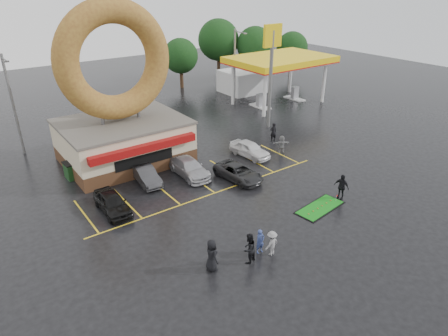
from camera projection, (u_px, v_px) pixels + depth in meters
ground at (243, 212)px, 27.70m from camera, size 120.00×120.00×0.00m
donut_shop at (121, 112)px, 33.62m from camera, size 10.20×8.70×13.50m
gas_station at (264, 70)px, 51.91m from camera, size 12.30×13.65×5.90m
shell_sign at (272, 58)px, 40.10m from camera, size 2.20×0.36×10.60m
streetlight_left at (13, 103)px, 34.84m from camera, size 0.40×2.21×9.00m
streetlight_mid at (152, 79)px, 42.97m from camera, size 0.40×2.21×9.00m
streetlight_right at (235, 64)px, 50.04m from camera, size 0.40×2.21×9.00m
tree_far_a at (255, 45)px, 61.03m from camera, size 5.60×5.60×8.00m
tree_far_b at (292, 48)px, 63.03m from camera, size 4.90×4.90×7.00m
tree_far_c at (218, 40)px, 61.55m from camera, size 6.30×6.30×9.00m
tree_far_d at (181, 56)px, 56.43m from camera, size 4.90×4.90×7.00m
car_black at (112, 203)px, 27.53m from camera, size 1.72×4.13×1.40m
car_dgrey at (146, 175)px, 31.41m from camera, size 1.68×4.08×1.31m
car_silver at (189, 168)px, 32.59m from camera, size 2.04×4.78×1.37m
car_grey at (238, 172)px, 31.94m from camera, size 2.49×4.62×1.23m
car_white at (250, 149)px, 35.99m from camera, size 2.12×4.27×1.40m
person_blue at (260, 241)px, 23.40m from camera, size 0.58×0.40×1.56m
person_blackjkt at (249, 248)px, 22.54m from camera, size 1.08×0.95×1.87m
person_hoodie at (272, 243)px, 23.21m from camera, size 1.10×0.72×1.59m
person_bystander at (212, 255)px, 21.93m from camera, size 0.68×0.99×1.95m
person_cameraman at (341, 187)px, 29.02m from camera, size 0.69×1.21×1.95m
person_walker_near at (282, 144)px, 36.65m from camera, size 1.62×1.15×1.68m
person_walker_far at (273, 132)px, 39.19m from camera, size 0.77×0.59×1.91m
dumpster at (77, 169)px, 32.38m from camera, size 1.86×1.29×1.30m
putting_green at (320, 208)px, 28.23m from camera, size 4.10×2.17×0.50m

